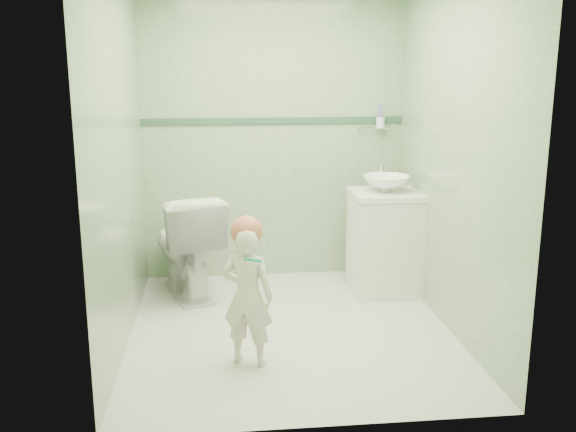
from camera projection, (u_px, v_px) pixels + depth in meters
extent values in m
plane|color=beige|center=(290.00, 329.00, 4.46)|extent=(2.50, 2.50, 0.00)
cube|color=#7AA374|center=(274.00, 138.00, 5.40)|extent=(2.20, 0.04, 2.40)
cube|color=#7AA374|center=(321.00, 196.00, 2.98)|extent=(2.20, 0.04, 2.40)
cube|color=#7AA374|center=(119.00, 162.00, 4.07)|extent=(0.04, 2.50, 2.40)
cube|color=#7AA374|center=(452.00, 156.00, 4.31)|extent=(0.04, 2.50, 2.40)
cube|color=#30533B|center=(274.00, 121.00, 5.35)|extent=(2.20, 0.02, 0.05)
cube|color=silver|center=(384.00, 244.00, 5.14)|extent=(0.52, 0.50, 0.80)
cube|color=white|center=(386.00, 194.00, 5.05)|extent=(0.54, 0.52, 0.04)
imported|color=white|center=(386.00, 183.00, 5.03)|extent=(0.37, 0.37, 0.13)
cylinder|color=silver|center=(380.00, 172.00, 5.21)|extent=(0.03, 0.03, 0.18)
cylinder|color=silver|center=(382.00, 164.00, 5.14)|extent=(0.02, 0.12, 0.02)
cylinder|color=silver|center=(373.00, 128.00, 5.42)|extent=(0.26, 0.02, 0.02)
cylinder|color=silver|center=(380.00, 123.00, 5.40)|extent=(0.07, 0.07, 0.09)
cylinder|color=red|center=(381.00, 114.00, 5.39)|extent=(0.01, 0.01, 0.17)
cylinder|color=blue|center=(379.00, 114.00, 5.37)|extent=(0.01, 0.01, 0.17)
cylinder|color=#975EC7|center=(381.00, 114.00, 5.37)|extent=(0.01, 0.01, 0.17)
imported|color=white|center=(186.00, 244.00, 5.06)|extent=(0.69, 0.92, 0.83)
imported|color=silver|center=(248.00, 296.00, 3.86)|extent=(0.37, 0.31, 0.87)
sphere|color=#BB624A|center=(247.00, 232.00, 3.80)|extent=(0.19, 0.19, 0.19)
cylinder|color=#128467|center=(253.00, 260.00, 3.66)|extent=(0.11, 0.11, 0.06)
cube|color=white|center=(246.00, 250.00, 3.71)|extent=(0.03, 0.03, 0.02)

